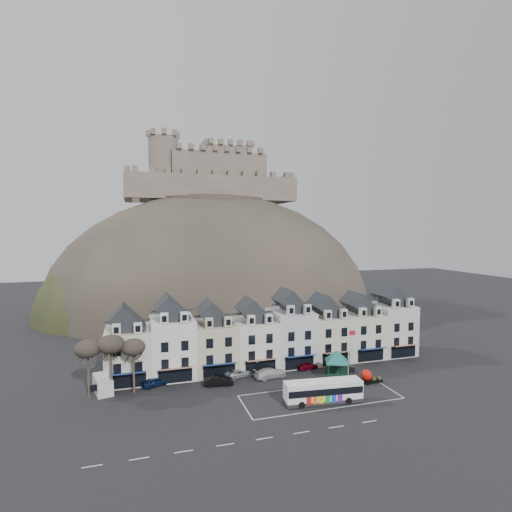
{
  "coord_description": "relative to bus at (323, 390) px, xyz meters",
  "views": [
    {
      "loc": [
        -22.54,
        -48.11,
        23.5
      ],
      "look_at": [
        -0.52,
        24.0,
        18.38
      ],
      "focal_mm": 28.0,
      "sensor_mm": 36.0,
      "label": 1
    }
  ],
  "objects": [
    {
      "name": "ground",
      "position": [
        -1.53,
        0.42,
        -1.66
      ],
      "size": [
        300.0,
        300.0,
        0.0
      ],
      "primitive_type": "plane",
      "color": "black",
      "rests_on": "ground"
    },
    {
      "name": "coach_bay_markings",
      "position": [
        0.47,
        1.67,
        -1.66
      ],
      "size": [
        22.0,
        7.5,
        0.01
      ],
      "primitive_type": "cube",
      "color": "silver",
      "rests_on": "ground"
    },
    {
      "name": "townhouse_terrace",
      "position": [
        -1.39,
        16.39,
        3.64
      ],
      "size": [
        54.4,
        9.35,
        11.8
      ],
      "color": "silver",
      "rests_on": "ground"
    },
    {
      "name": "castle_hill",
      "position": [
        -0.28,
        69.37,
        -1.55
      ],
      "size": [
        100.0,
        76.0,
        68.0
      ],
      "color": "#332E27",
      "rests_on": "ground"
    },
    {
      "name": "castle",
      "position": [
        -1.03,
        76.35,
        38.54
      ],
      "size": [
        50.2,
        22.2,
        22.0
      ],
      "color": "#685A4F",
      "rests_on": "ground"
    },
    {
      "name": "tree_left_far",
      "position": [
        -30.53,
        10.92,
        5.24
      ],
      "size": [
        3.61,
        3.61,
        8.24
      ],
      "color": "#3D3126",
      "rests_on": "ground"
    },
    {
      "name": "tree_left_mid",
      "position": [
        -27.53,
        10.92,
        5.58
      ],
      "size": [
        3.78,
        3.78,
        8.64
      ],
      "color": "#3D3126",
      "rests_on": "ground"
    },
    {
      "name": "tree_left_near",
      "position": [
        -24.53,
        10.92,
        4.9
      ],
      "size": [
        3.43,
        3.43,
        7.84
      ],
      "color": "#3D3126",
      "rests_on": "ground"
    },
    {
      "name": "bus",
      "position": [
        0.0,
        0.0,
        0.0
      ],
      "size": [
        10.82,
        3.49,
        3.0
      ],
      "rotation": [
        0.0,
        0.0,
        -0.1
      ],
      "color": "#262628",
      "rests_on": "ground"
    },
    {
      "name": "bus_shelter",
      "position": [
        6.09,
        7.43,
        1.81
      ],
      "size": [
        6.5,
        6.5,
        4.46
      ],
      "rotation": [
        0.0,
        0.0,
        -0.39
      ],
      "color": "black",
      "rests_on": "ground"
    },
    {
      "name": "red_buoy",
      "position": [
        9.44,
        4.24,
        -0.59
      ],
      "size": [
        1.83,
        1.83,
        2.08
      ],
      "rotation": [
        0.0,
        0.0,
        0.39
      ],
      "color": "black",
      "rests_on": "ground"
    },
    {
      "name": "flagpole",
      "position": [
        7.75,
        6.62,
        2.84
      ],
      "size": [
        1.14,
        0.18,
        7.88
      ],
      "rotation": [
        0.0,
        0.0,
        -0.1
      ],
      "color": "silver",
      "rests_on": "ground"
    },
    {
      "name": "white_van",
      "position": [
        -28.84,
        12.42,
        -0.54
      ],
      "size": [
        3.21,
        5.26,
        2.24
      ],
      "rotation": [
        0.0,
        0.0,
        0.23
      ],
      "color": "silver",
      "rests_on": "ground"
    },
    {
      "name": "planter_west",
      "position": [
        10.47,
        3.92,
        -1.19
      ],
      "size": [
        1.0,
        0.69,
        0.98
      ],
      "rotation": [
        0.0,
        0.0,
        -0.05
      ],
      "color": "black",
      "rests_on": "ground"
    },
    {
      "name": "planter_east",
      "position": [
        11.47,
        3.93,
        -1.19
      ],
      "size": [
        0.97,
        0.68,
        0.97
      ],
      "rotation": [
        0.0,
        0.0,
        0.01
      ],
      "color": "black",
      "rests_on": "ground"
    },
    {
      "name": "car_navy",
      "position": [
        -21.53,
        12.42,
        -0.98
      ],
      "size": [
        4.26,
        2.98,
        1.35
      ],
      "primitive_type": "imported",
      "rotation": [
        0.0,
        0.0,
        1.96
      ],
      "color": "#0C1D40",
      "rests_on": "ground"
    },
    {
      "name": "car_black",
      "position": [
        -12.33,
        9.92,
        -0.93
      ],
      "size": [
        4.58,
        2.13,
        1.45
      ],
      "primitive_type": "imported",
      "rotation": [
        0.0,
        0.0,
        1.43
      ],
      "color": "black",
      "rests_on": "ground"
    },
    {
      "name": "car_silver",
      "position": [
        -8.61,
        12.42,
        -1.03
      ],
      "size": [
        4.88,
        3.45,
        1.25
      ],
      "primitive_type": "imported",
      "rotation": [
        0.0,
        0.0,
        1.92
      ],
      "color": "silver",
      "rests_on": "ground"
    },
    {
      "name": "car_white",
      "position": [
        -3.88,
        10.63,
        -0.89
      ],
      "size": [
        5.57,
        3.02,
        1.53
      ],
      "primitive_type": "imported",
      "rotation": [
        0.0,
        0.0,
        1.74
      ],
      "color": "silver",
      "rests_on": "ground"
    },
    {
      "name": "car_maroon",
      "position": [
        3.27,
        12.42,
        -1.02
      ],
      "size": [
        3.94,
        2.16,
        1.27
      ],
      "primitive_type": "imported",
      "rotation": [
        0.0,
        0.0,
        1.76
      ],
      "color": "#5B0514",
      "rests_on": "ground"
    },
    {
      "name": "car_charcoal",
      "position": [
        8.47,
        9.92,
        -0.97
      ],
      "size": [
        4.41,
        2.76,
        1.37
      ],
      "primitive_type": "imported",
      "rotation": [
        0.0,
        0.0,
        1.23
      ],
      "color": "black",
      "rests_on": "ground"
    }
  ]
}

